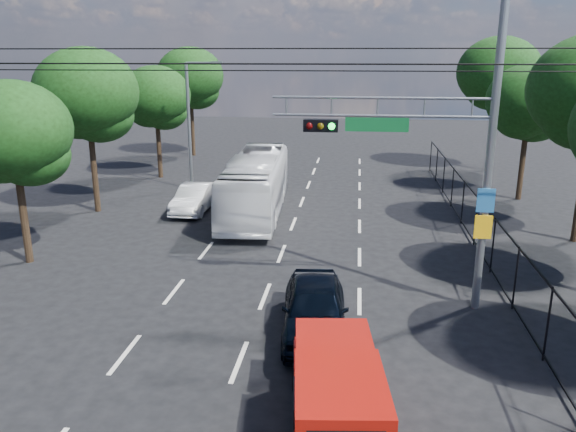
% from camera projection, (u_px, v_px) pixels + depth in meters
% --- Properties ---
extents(lane_markings, '(6.12, 38.00, 0.01)m').
position_uv_depth(lane_markings, '(288.00, 237.00, 23.63)').
color(lane_markings, beige).
rests_on(lane_markings, ground).
extents(signal_mast, '(6.43, 0.39, 9.50)m').
position_uv_depth(signal_mast, '(447.00, 135.00, 15.82)').
color(signal_mast, slate).
rests_on(signal_mast, ground).
extents(streetlight_left, '(2.09, 0.22, 7.08)m').
position_uv_depth(streetlight_left, '(192.00, 120.00, 30.91)').
color(streetlight_left, slate).
rests_on(streetlight_left, ground).
extents(utility_wires, '(22.00, 5.04, 0.74)m').
position_uv_depth(utility_wires, '(267.00, 61.00, 16.69)').
color(utility_wires, black).
rests_on(utility_wires, ground).
extents(fence_right, '(0.06, 34.03, 2.00)m').
position_uv_depth(fence_right, '(486.00, 234.00, 20.71)').
color(fence_right, black).
rests_on(fence_right, ground).
extents(tree_right_d, '(4.32, 4.32, 7.02)m').
position_uv_depth(tree_right_d, '(529.00, 107.00, 28.59)').
color(tree_right_d, black).
rests_on(tree_right_d, ground).
extents(tree_right_e, '(5.28, 5.28, 8.58)m').
position_uv_depth(tree_right_e, '(498.00, 78.00, 35.89)').
color(tree_right_e, black).
rests_on(tree_right_e, ground).
extents(tree_left_b, '(4.08, 4.08, 6.63)m').
position_uv_depth(tree_left_b, '(14.00, 139.00, 19.64)').
color(tree_left_b, black).
rests_on(tree_left_b, ground).
extents(tree_left_c, '(4.80, 4.80, 7.80)m').
position_uv_depth(tree_left_c, '(88.00, 100.00, 26.16)').
color(tree_left_c, black).
rests_on(tree_left_c, ground).
extents(tree_left_d, '(4.20, 4.20, 6.83)m').
position_uv_depth(tree_left_d, '(156.00, 101.00, 33.93)').
color(tree_left_d, black).
rests_on(tree_left_d, ground).
extents(tree_left_e, '(4.92, 4.92, 7.99)m').
position_uv_depth(tree_left_e, '(191.00, 81.00, 41.36)').
color(tree_left_e, black).
rests_on(tree_left_e, ground).
extents(red_pickup, '(2.20, 4.84, 1.75)m').
position_uv_depth(red_pickup, '(336.00, 391.00, 11.25)').
color(red_pickup, black).
rests_on(red_pickup, ground).
extents(navy_hatchback, '(2.13, 4.52, 1.50)m').
position_uv_depth(navy_hatchback, '(315.00, 308.00, 15.34)').
color(navy_hatchback, black).
rests_on(navy_hatchback, ground).
extents(white_bus, '(2.96, 10.29, 2.83)m').
position_uv_depth(white_bus, '(256.00, 184.00, 26.99)').
color(white_bus, white).
rests_on(white_bus, ground).
extents(white_van, '(1.48, 4.05, 1.32)m').
position_uv_depth(white_van, '(195.00, 198.00, 27.40)').
color(white_van, silver).
rests_on(white_van, ground).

